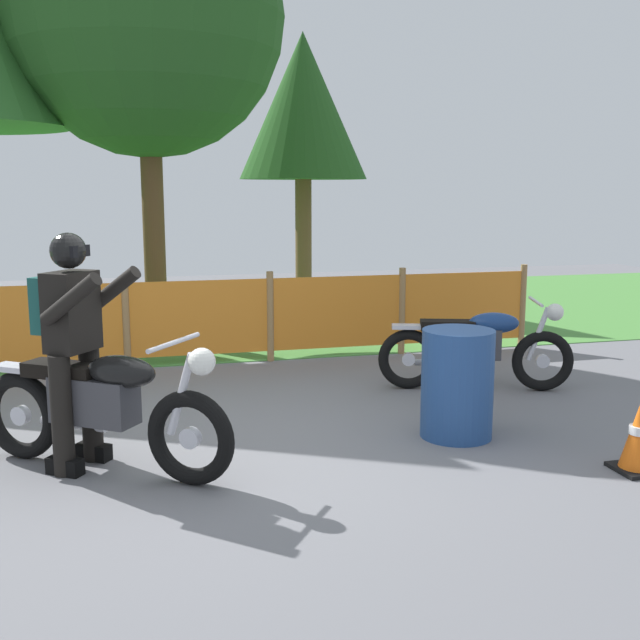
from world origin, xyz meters
TOP-DOWN VIEW (x-y plane):
  - ground at (0.00, 0.00)m, footprint 24.00×24.00m
  - grass_verge at (0.00, 6.37)m, footprint 24.00×7.02m
  - barrier_fence at (0.00, 2.86)m, footprint 8.18×0.08m
  - tree_near_left at (-0.41, 4.43)m, footprint 3.44×3.44m
  - tree_near_right at (2.20, 7.07)m, footprint 2.16×2.16m
  - motorcycle_lead at (2.55, 1.07)m, footprint 1.86×0.80m
  - motorcycle_trailing at (-1.00, -0.31)m, footprint 1.77×1.31m
  - rider_trailing at (-1.18, -0.18)m, footprint 0.78×0.72m
  - traffic_cone at (2.68, -1.27)m, footprint 0.32×0.32m
  - spare_drum at (1.75, -0.22)m, footprint 0.58×0.58m

SIDE VIEW (x-z plane):
  - ground at x=0.00m, z-range -0.02..0.00m
  - grass_verge at x=0.00m, z-range 0.00..0.01m
  - traffic_cone at x=2.68m, z-range -0.01..0.52m
  - spare_drum at x=1.75m, z-range 0.00..0.88m
  - motorcycle_lead at x=2.55m, z-range -0.01..0.90m
  - motorcycle_trailing at x=-1.00m, z-range -0.02..0.98m
  - barrier_fence at x=0.00m, z-range 0.01..1.06m
  - rider_trailing at x=-1.18m, z-range 0.11..1.80m
  - tree_near_right at x=2.20m, z-range 1.04..5.58m
  - tree_near_left at x=-0.41m, z-range 1.17..6.97m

